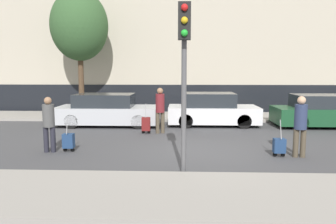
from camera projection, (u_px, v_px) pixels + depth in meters
ground_plane at (201, 150)px, 9.97m from camera, size 80.00×80.00×0.00m
sidewalk_near at (212, 195)px, 6.25m from camera, size 28.00×2.50×0.12m
sidewalk_far at (193, 116)px, 16.90m from camera, size 28.00×3.00×0.12m
building_facade at (191, 17)px, 20.05m from camera, size 28.00×3.43×11.34m
parked_car_0 at (108, 111)px, 14.47m from camera, size 4.55×1.91×1.40m
parked_car_1 at (212, 110)px, 14.56m from camera, size 3.95×1.90×1.44m
parked_car_2 at (325, 112)px, 14.10m from camera, size 4.39×1.89×1.39m
pedestrian_left at (49, 121)px, 9.67m from camera, size 0.35×0.34×1.65m
trolley_left at (69, 141)px, 9.79m from camera, size 0.34×0.29×1.09m
pedestrian_center at (160, 108)px, 12.60m from camera, size 0.35×0.34×1.76m
trolley_center at (146, 124)px, 12.59m from camera, size 0.34×0.29×1.18m
pedestrian_right at (300, 123)px, 9.09m from camera, size 0.35×0.34×1.72m
trolley_right at (279, 146)px, 9.21m from camera, size 0.34×0.29×1.06m
traffic_light at (184, 55)px, 7.31m from camera, size 0.28×0.47×3.89m
bare_tree_near_crossing at (79, 26)px, 16.70m from camera, size 2.92×2.92×6.36m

